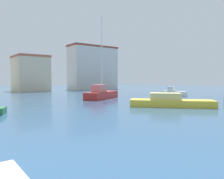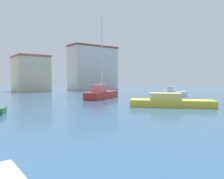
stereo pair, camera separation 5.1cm
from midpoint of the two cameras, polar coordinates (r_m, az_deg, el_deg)
water at (r=29.55m, az=-10.32°, el=-2.78°), size 160.00×160.00×0.00m
sailboat_red_distant_east at (r=31.75m, az=-2.68°, el=-1.06°), size 7.25×5.34×11.74m
motorboat_yellow_distant_north at (r=23.22m, az=14.83°, el=-3.08°), size 7.21×7.60×1.38m
motorboat_white_mid_harbor at (r=38.49m, az=15.64°, el=-0.82°), size 2.11×4.28×1.59m
warehouse_block at (r=57.45m, az=-20.21°, el=3.93°), size 7.27×8.87×8.49m
waterfront_apartments at (r=63.51m, az=-4.86°, el=5.61°), size 13.83×5.86×12.21m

